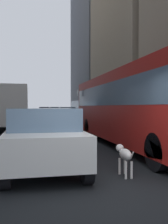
{
  "coord_description": "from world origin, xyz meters",
  "views": [
    {
      "loc": [
        -1.59,
        -4.76,
        1.67
      ],
      "look_at": [
        1.12,
        7.76,
        1.4
      ],
      "focal_mm": 41.33,
      "sensor_mm": 36.0,
      "label": 1
    }
  ],
  "objects_px": {
    "transit_bus": "(134,104)",
    "car_red_coupe": "(44,111)",
    "car_grey_wagon": "(56,112)",
    "car_silver_sedan": "(21,111)",
    "dalmatian_dog": "(124,154)",
    "car_black_suv": "(67,114)",
    "car_white_van": "(43,138)",
    "box_truck": "(11,107)"
  },
  "relations": [
    {
      "from": "transit_bus",
      "to": "car_red_coupe",
      "type": "height_order",
      "value": "transit_bus"
    },
    {
      "from": "car_grey_wagon",
      "to": "car_silver_sedan",
      "type": "distance_m",
      "value": 7.54
    },
    {
      "from": "car_grey_wagon",
      "to": "dalmatian_dog",
      "type": "relative_size",
      "value": 4.32
    },
    {
      "from": "car_grey_wagon",
      "to": "dalmatian_dog",
      "type": "bearing_deg",
      "value": -93.38
    },
    {
      "from": "transit_bus",
      "to": "car_grey_wagon",
      "type": "height_order",
      "value": "transit_bus"
    },
    {
      "from": "car_red_coupe",
      "to": "dalmatian_dog",
      "type": "height_order",
      "value": "car_red_coupe"
    },
    {
      "from": "car_grey_wagon",
      "to": "car_silver_sedan",
      "type": "bearing_deg",
      "value": 137.92
    },
    {
      "from": "car_grey_wagon",
      "to": "car_black_suv",
      "type": "relative_size",
      "value": 0.98
    },
    {
      "from": "car_white_van",
      "to": "car_silver_sedan",
      "type": "relative_size",
      "value": 1.0
    },
    {
      "from": "car_grey_wagon",
      "to": "box_truck",
      "type": "bearing_deg",
      "value": -104.13
    },
    {
      "from": "car_grey_wagon",
      "to": "car_red_coupe",
      "type": "relative_size",
      "value": 0.9
    },
    {
      "from": "transit_bus",
      "to": "dalmatian_dog",
      "type": "xyz_separation_m",
      "value": [
        -2.13,
        -4.38,
        -1.26
      ]
    },
    {
      "from": "car_white_van",
      "to": "car_black_suv",
      "type": "height_order",
      "value": "same"
    },
    {
      "from": "car_red_coupe",
      "to": "box_truck",
      "type": "xyz_separation_m",
      "value": [
        -4.0,
        -27.8,
        0.84
      ]
    },
    {
      "from": "car_white_van",
      "to": "dalmatian_dog",
      "type": "distance_m",
      "value": 2.27
    },
    {
      "from": "car_red_coupe",
      "to": "car_silver_sedan",
      "type": "relative_size",
      "value": 1.05
    },
    {
      "from": "transit_bus",
      "to": "car_silver_sedan",
      "type": "xyz_separation_m",
      "value": [
        -5.6,
        36.65,
        -0.95
      ]
    },
    {
      "from": "car_silver_sedan",
      "to": "car_black_suv",
      "type": "relative_size",
      "value": 1.03
    },
    {
      "from": "car_red_coupe",
      "to": "car_white_van",
      "type": "distance_m",
      "value": 40.36
    },
    {
      "from": "box_truck",
      "to": "dalmatian_dog",
      "type": "height_order",
      "value": "box_truck"
    },
    {
      "from": "car_grey_wagon",
      "to": "box_truck",
      "type": "relative_size",
      "value": 0.55
    },
    {
      "from": "car_grey_wagon",
      "to": "car_red_coupe",
      "type": "bearing_deg",
      "value": 106.07
    },
    {
      "from": "box_truck",
      "to": "transit_bus",
      "type": "bearing_deg",
      "value": -59.08
    },
    {
      "from": "car_black_suv",
      "to": "dalmatian_dog",
      "type": "bearing_deg",
      "value": -95.04
    },
    {
      "from": "transit_bus",
      "to": "car_grey_wagon",
      "type": "distance_m",
      "value": 31.61
    },
    {
      "from": "car_grey_wagon",
      "to": "car_black_suv",
      "type": "xyz_separation_m",
      "value": [
        -0.0,
        -11.87,
        -0.0
      ]
    },
    {
      "from": "car_silver_sedan",
      "to": "dalmatian_dog",
      "type": "distance_m",
      "value": 41.18
    },
    {
      "from": "car_grey_wagon",
      "to": "car_white_van",
      "type": "relative_size",
      "value": 0.95
    },
    {
      "from": "car_red_coupe",
      "to": "car_white_van",
      "type": "xyz_separation_m",
      "value": [
        -2.4,
        -40.29,
        -0.0
      ]
    },
    {
      "from": "car_white_van",
      "to": "transit_bus",
      "type": "bearing_deg",
      "value": 38.16
    },
    {
      "from": "car_grey_wagon",
      "to": "dalmatian_dog",
      "type": "xyz_separation_m",
      "value": [
        -2.13,
        -35.98,
        -0.31
      ]
    },
    {
      "from": "car_silver_sedan",
      "to": "car_white_van",
      "type": "bearing_deg",
      "value": -87.7
    },
    {
      "from": "car_grey_wagon",
      "to": "car_white_van",
      "type": "height_order",
      "value": "same"
    },
    {
      "from": "car_silver_sedan",
      "to": "dalmatian_dog",
      "type": "bearing_deg",
      "value": -85.16
    },
    {
      "from": "car_white_van",
      "to": "car_silver_sedan",
      "type": "distance_m",
      "value": 39.82
    },
    {
      "from": "transit_bus",
      "to": "car_silver_sedan",
      "type": "relative_size",
      "value": 2.64
    },
    {
      "from": "car_grey_wagon",
      "to": "dalmatian_dog",
      "type": "distance_m",
      "value": 36.04
    },
    {
      "from": "dalmatian_dog",
      "to": "car_red_coupe",
      "type": "bearing_deg",
      "value": 89.27
    },
    {
      "from": "transit_bus",
      "to": "car_black_suv",
      "type": "xyz_separation_m",
      "value": [
        0.0,
        19.72,
        -0.95
      ]
    },
    {
      "from": "transit_bus",
      "to": "box_truck",
      "type": "bearing_deg",
      "value": 120.92
    },
    {
      "from": "box_truck",
      "to": "car_black_suv",
      "type": "bearing_deg",
      "value": 61.64
    },
    {
      "from": "transit_bus",
      "to": "car_red_coupe",
      "type": "distance_m",
      "value": 37.19
    }
  ]
}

